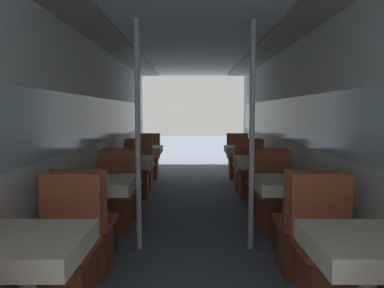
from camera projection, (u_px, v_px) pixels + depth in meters
wall_left at (89, 130)px, 4.73m from camera, size 0.05×9.93×2.28m
wall_right at (299, 130)px, 4.73m from camera, size 0.05×9.93×2.28m
ceiling_panel at (194, 36)px, 4.63m from camera, size 2.66×9.93×0.07m
dining_table_left_0 at (26, 254)px, 2.02m from camera, size 0.64×0.64×0.72m
chair_left_far_0 at (64, 268)px, 2.62m from camera, size 0.45×0.45×0.93m
dining_table_left_1 at (102, 189)px, 3.74m from camera, size 0.64×0.64×0.72m
chair_left_near_1 at (86, 240)px, 3.19m from camera, size 0.45×0.45×0.93m
chair_left_far_1 at (114, 206)px, 4.34m from camera, size 0.45×0.45×0.93m
support_pole_left_1 at (138, 137)px, 3.69m from camera, size 0.05×0.05×2.28m
dining_table_left_2 at (130, 164)px, 5.45m from camera, size 0.64×0.64×0.72m
chair_left_near_2 at (123, 195)px, 4.90m from camera, size 0.45×0.45×0.93m
chair_left_far_2 at (136, 179)px, 6.05m from camera, size 0.45×0.45×0.93m
dining_table_left_3 at (145, 152)px, 7.16m from camera, size 0.64×0.64×0.72m
chair_left_near_3 at (141, 174)px, 6.61m from camera, size 0.45×0.45×0.93m
chair_left_far_3 at (149, 164)px, 7.76m from camera, size 0.45×0.45×0.93m
dining_table_right_0 at (369, 254)px, 2.02m from camera, size 0.64×0.64×0.72m
chair_right_far_0 at (329, 268)px, 2.62m from camera, size 0.45×0.45×0.93m
dining_table_right_1 at (288, 189)px, 3.73m from camera, size 0.64×0.64×0.72m
chair_right_near_1 at (304, 240)px, 3.19m from camera, size 0.45×0.45×0.93m
chair_right_far_1 at (275, 206)px, 4.34m from camera, size 0.45×0.45×0.93m
support_pole_right_1 at (252, 137)px, 3.69m from camera, size 0.05×0.05×2.28m
dining_table_right_2 at (258, 164)px, 5.45m from camera, size 0.64×0.64×0.72m
chair_right_near_2 at (265, 195)px, 4.90m from camera, size 0.45×0.45×0.93m
chair_right_far_2 at (251, 179)px, 6.05m from camera, size 0.45×0.45×0.93m
dining_table_right_3 at (242, 152)px, 7.16m from camera, size 0.64×0.64×0.72m
chair_right_near_3 at (246, 174)px, 6.61m from camera, size 0.45×0.45×0.93m
chair_right_far_3 at (238, 164)px, 7.76m from camera, size 0.45×0.45×0.93m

